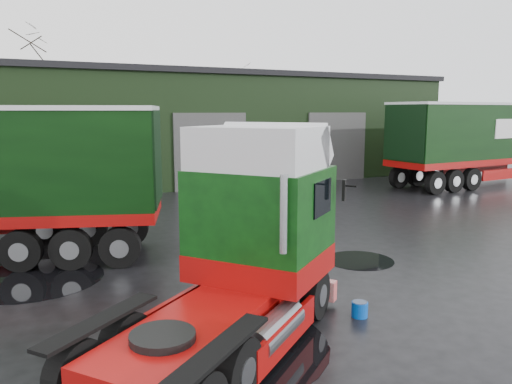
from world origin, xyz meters
TOP-DOWN VIEW (x-y plane):
  - ground at (0.00, 0.00)m, footprint 100.00×100.00m
  - warehouse at (2.00, 20.00)m, footprint 32.40×12.40m
  - hero_tractor at (-4.50, -3.00)m, footprint 6.52×5.89m
  - lorry_right at (17.00, 9.00)m, footprint 17.57×3.82m
  - wash_bucket at (-1.35, -2.83)m, footprint 0.37×0.37m
  - tree_back_a at (-6.00, 30.00)m, footprint 4.40×4.40m
  - tree_back_b at (10.00, 30.00)m, footprint 4.40×4.40m
  - puddle_0 at (-4.37, -2.75)m, footprint 3.91×3.91m
  - puddle_1 at (1.06, 0.25)m, footprint 1.89×1.89m
  - puddle_2 at (-7.14, 2.57)m, footprint 3.36×3.36m

SIDE VIEW (x-z plane):
  - ground at x=0.00m, z-range 0.00..0.00m
  - puddle_0 at x=-4.37m, z-range 0.00..0.01m
  - puddle_1 at x=1.06m, z-range 0.00..0.01m
  - puddle_2 at x=-7.14m, z-range 0.00..0.01m
  - wash_bucket at x=-1.35m, z-range 0.00..0.31m
  - hero_tractor at x=-4.50m, z-range 0.00..3.86m
  - lorry_right at x=17.00m, z-range 0.00..4.59m
  - warehouse at x=2.00m, z-range 0.01..6.31m
  - tree_back_b at x=10.00m, z-range 0.00..7.50m
  - tree_back_a at x=-6.00m, z-range 0.00..9.50m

